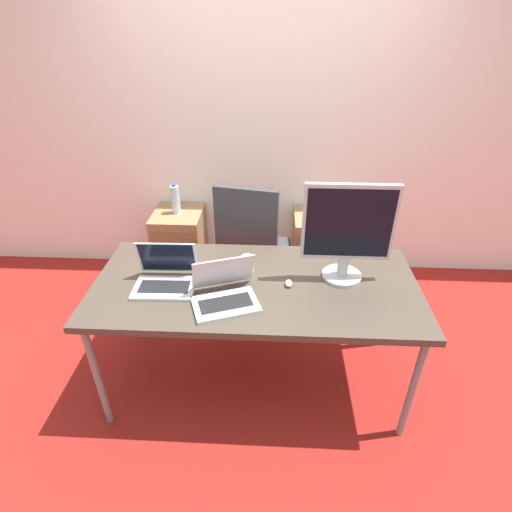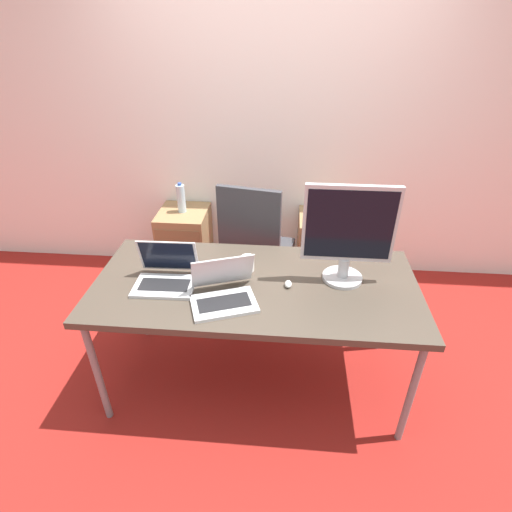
{
  "view_description": "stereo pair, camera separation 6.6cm",
  "coord_description": "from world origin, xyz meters",
  "px_view_note": "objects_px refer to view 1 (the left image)",
  "views": [
    {
      "loc": [
        0.09,
        -1.82,
        2.07
      ],
      "look_at": [
        0.0,
        0.04,
        0.92
      ],
      "focal_mm": 28.0,
      "sensor_mm": 36.0,
      "label": 1
    },
    {
      "loc": [
        0.16,
        -1.82,
        2.07
      ],
      "look_at": [
        0.0,
        0.04,
        0.92
      ],
      "focal_mm": 28.0,
      "sensor_mm": 36.0,
      "label": 2
    }
  ],
  "objects_px": {
    "office_chair": "(253,262)",
    "coffee_cup_brown": "(230,271)",
    "cabinet_left": "(181,245)",
    "mouse": "(289,283)",
    "monitor": "(348,232)",
    "cabinet_right": "(316,249)",
    "water_bottle": "(176,200)",
    "laptop_right": "(165,277)",
    "laptop_left": "(225,293)",
    "coffee_cup_white": "(247,264)"
  },
  "relations": [
    {
      "from": "cabinet_right",
      "to": "water_bottle",
      "type": "bearing_deg",
      "value": 179.89
    },
    {
      "from": "office_chair",
      "to": "water_bottle",
      "type": "bearing_deg",
      "value": 148.6
    },
    {
      "from": "office_chair",
      "to": "laptop_right",
      "type": "height_order",
      "value": "office_chair"
    },
    {
      "from": "cabinet_left",
      "to": "laptop_left",
      "type": "xyz_separation_m",
      "value": [
        0.57,
        -1.34,
        0.51
      ]
    },
    {
      "from": "office_chair",
      "to": "mouse",
      "type": "height_order",
      "value": "office_chair"
    },
    {
      "from": "laptop_right",
      "to": "cabinet_right",
      "type": "bearing_deg",
      "value": 51.78
    },
    {
      "from": "cabinet_left",
      "to": "water_bottle",
      "type": "relative_size",
      "value": 2.46
    },
    {
      "from": "water_bottle",
      "to": "coffee_cup_brown",
      "type": "height_order",
      "value": "water_bottle"
    },
    {
      "from": "office_chair",
      "to": "coffee_cup_white",
      "type": "bearing_deg",
      "value": -89.55
    },
    {
      "from": "laptop_right",
      "to": "cabinet_left",
      "type": "bearing_deg",
      "value": 100.51
    },
    {
      "from": "office_chair",
      "to": "coffee_cup_brown",
      "type": "height_order",
      "value": "office_chair"
    },
    {
      "from": "cabinet_left",
      "to": "mouse",
      "type": "bearing_deg",
      "value": -52.92
    },
    {
      "from": "cabinet_left",
      "to": "mouse",
      "type": "height_order",
      "value": "mouse"
    },
    {
      "from": "cabinet_left",
      "to": "laptop_left",
      "type": "bearing_deg",
      "value": -67.08
    },
    {
      "from": "cabinet_right",
      "to": "monitor",
      "type": "bearing_deg",
      "value": -88.92
    },
    {
      "from": "coffee_cup_brown",
      "to": "water_bottle",
      "type": "bearing_deg",
      "value": 116.72
    },
    {
      "from": "coffee_cup_brown",
      "to": "coffee_cup_white",
      "type": "bearing_deg",
      "value": 41.21
    },
    {
      "from": "cabinet_left",
      "to": "water_bottle",
      "type": "height_order",
      "value": "water_bottle"
    },
    {
      "from": "water_bottle",
      "to": "mouse",
      "type": "relative_size",
      "value": 4.29
    },
    {
      "from": "cabinet_right",
      "to": "coffee_cup_white",
      "type": "relative_size",
      "value": 6.75
    },
    {
      "from": "water_bottle",
      "to": "coffee_cup_brown",
      "type": "xyz_separation_m",
      "value": [
        0.57,
        -1.14,
        0.07
      ]
    },
    {
      "from": "mouse",
      "to": "coffee_cup_white",
      "type": "bearing_deg",
      "value": 149.04
    },
    {
      "from": "office_chair",
      "to": "laptop_left",
      "type": "height_order",
      "value": "office_chair"
    },
    {
      "from": "monitor",
      "to": "cabinet_right",
      "type": "bearing_deg",
      "value": 91.08
    },
    {
      "from": "laptop_right",
      "to": "coffee_cup_white",
      "type": "height_order",
      "value": "laptop_right"
    },
    {
      "from": "cabinet_left",
      "to": "cabinet_right",
      "type": "relative_size",
      "value": 1.0
    },
    {
      "from": "cabinet_right",
      "to": "office_chair",
      "type": "bearing_deg",
      "value": -142.69
    },
    {
      "from": "laptop_left",
      "to": "coffee_cup_white",
      "type": "relative_size",
      "value": 4.22
    },
    {
      "from": "coffee_cup_white",
      "to": "cabinet_left",
      "type": "bearing_deg",
      "value": 122.3
    },
    {
      "from": "office_chair",
      "to": "cabinet_right",
      "type": "bearing_deg",
      "value": 37.31
    },
    {
      "from": "office_chair",
      "to": "laptop_right",
      "type": "bearing_deg",
      "value": -117.95
    },
    {
      "from": "laptop_right",
      "to": "office_chair",
      "type": "bearing_deg",
      "value": 62.05
    },
    {
      "from": "office_chair",
      "to": "mouse",
      "type": "distance_m",
      "value": 0.91
    },
    {
      "from": "coffee_cup_brown",
      "to": "office_chair",
      "type": "bearing_deg",
      "value": 83.15
    },
    {
      "from": "laptop_right",
      "to": "mouse",
      "type": "bearing_deg",
      "value": 2.02
    },
    {
      "from": "water_bottle",
      "to": "laptop_left",
      "type": "relative_size",
      "value": 0.65
    },
    {
      "from": "cabinet_right",
      "to": "laptop_right",
      "type": "distance_m",
      "value": 1.63
    },
    {
      "from": "water_bottle",
      "to": "coffee_cup_white",
      "type": "xyz_separation_m",
      "value": [
        0.67,
        -1.06,
        0.07
      ]
    },
    {
      "from": "office_chair",
      "to": "coffee_cup_brown",
      "type": "relative_size",
      "value": 11.76
    },
    {
      "from": "coffee_cup_brown",
      "to": "monitor",
      "type": "bearing_deg",
      "value": 3.45
    },
    {
      "from": "monitor",
      "to": "coffee_cup_white",
      "type": "xyz_separation_m",
      "value": [
        -0.54,
        0.04,
        -0.25
      ]
    },
    {
      "from": "water_bottle",
      "to": "laptop_left",
      "type": "height_order",
      "value": "laptop_left"
    },
    {
      "from": "coffee_cup_brown",
      "to": "mouse",
      "type": "bearing_deg",
      "value": -10.43
    },
    {
      "from": "cabinet_left",
      "to": "mouse",
      "type": "distance_m",
      "value": 1.57
    },
    {
      "from": "monitor",
      "to": "office_chair",
      "type": "bearing_deg",
      "value": 128.18
    },
    {
      "from": "laptop_right",
      "to": "coffee_cup_brown",
      "type": "height_order",
      "value": "laptop_right"
    },
    {
      "from": "mouse",
      "to": "coffee_cup_brown",
      "type": "distance_m",
      "value": 0.34
    },
    {
      "from": "office_chair",
      "to": "water_bottle",
      "type": "xyz_separation_m",
      "value": [
        -0.66,
        0.4,
        0.33
      ]
    },
    {
      "from": "mouse",
      "to": "laptop_left",
      "type": "bearing_deg",
      "value": -156.26
    },
    {
      "from": "office_chair",
      "to": "coffee_cup_brown",
      "type": "distance_m",
      "value": 0.84
    }
  ]
}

